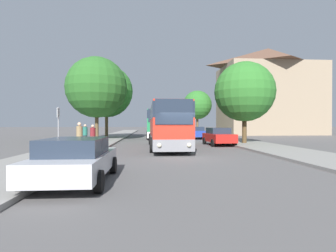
% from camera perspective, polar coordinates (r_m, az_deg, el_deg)
% --- Properties ---
extents(ground_plane, '(300.00, 300.00, 0.00)m').
position_cam_1_polar(ground_plane, '(15.30, 2.97, -6.51)').
color(ground_plane, '#565454').
rests_on(ground_plane, ground).
extents(sidewalk_left, '(4.00, 120.00, 0.15)m').
position_cam_1_polar(sidewalk_left, '(16.02, -22.87, -5.96)').
color(sidewalk_left, gray).
rests_on(sidewalk_left, ground_plane).
extents(sidewalk_right, '(4.00, 120.00, 0.15)m').
position_cam_1_polar(sidewalk_right, '(17.59, 26.35, -5.41)').
color(sidewalk_right, gray).
rests_on(sidewalk_right, ground_plane).
extents(building_right_background, '(16.19, 10.85, 15.42)m').
position_cam_1_polar(building_right_background, '(50.64, 20.96, 7.06)').
color(building_right_background, gray).
rests_on(building_right_background, ground_plane).
extents(bus_front, '(2.78, 11.32, 3.29)m').
position_cam_1_polar(bus_front, '(20.28, -0.31, 0.18)').
color(bus_front, gray).
rests_on(bus_front, ground_plane).
extents(bus_middle, '(3.12, 11.86, 3.54)m').
position_cam_1_polar(bus_middle, '(34.50, -2.06, 0.50)').
color(bus_middle, silver).
rests_on(bus_middle, ground_plane).
extents(bus_rear, '(3.09, 12.23, 3.43)m').
position_cam_1_polar(bus_rear, '(49.77, -2.48, 0.42)').
color(bus_rear, silver).
rests_on(bus_rear, ground_plane).
extents(parked_car_left_curb, '(2.14, 4.55, 1.41)m').
position_cam_1_polar(parked_car_left_curb, '(8.85, -19.36, -6.79)').
color(parked_car_left_curb, '#B7B7BC').
rests_on(parked_car_left_curb, ground_plane).
extents(parked_car_right_near, '(2.21, 4.20, 1.53)m').
position_cam_1_polar(parked_car_right_near, '(23.12, 10.95, -2.19)').
color(parked_car_right_near, red).
rests_on(parked_car_right_near, ground_plane).
extents(parked_car_right_far, '(2.10, 4.57, 1.50)m').
position_cam_1_polar(parked_car_right_far, '(33.01, 6.33, -1.41)').
color(parked_car_right_far, '#233D9E').
rests_on(parked_car_right_far, ground_plane).
extents(bus_stop_sign, '(0.08, 0.45, 2.76)m').
position_cam_1_polar(bus_stop_sign, '(17.81, -22.75, 0.42)').
color(bus_stop_sign, gray).
rests_on(bus_stop_sign, sidewalk_left).
extents(pedestrian_waiting_near, '(0.36, 0.36, 1.68)m').
position_cam_1_polar(pedestrian_waiting_near, '(21.74, -17.59, -1.84)').
color(pedestrian_waiting_near, '#23232D').
rests_on(pedestrian_waiting_near, sidewalk_left).
extents(pedestrian_waiting_far, '(0.36, 0.36, 1.81)m').
position_cam_1_polar(pedestrian_waiting_far, '(16.68, -18.72, -2.28)').
color(pedestrian_waiting_far, '#23232D').
rests_on(pedestrian_waiting_far, sidewalk_left).
extents(pedestrian_walking_back, '(0.36, 0.36, 1.66)m').
position_cam_1_polar(pedestrian_walking_back, '(18.49, -16.05, -2.26)').
color(pedestrian_walking_back, '#23232D').
rests_on(pedestrian_walking_back, sidewalk_left).
extents(tree_left_near, '(6.70, 6.70, 9.26)m').
position_cam_1_polar(tree_left_near, '(34.74, -13.24, 7.37)').
color(tree_left_near, brown).
rests_on(tree_left_near, sidewalk_left).
extents(tree_left_far, '(6.72, 6.72, 9.11)m').
position_cam_1_polar(tree_left_far, '(30.33, -15.27, 8.09)').
color(tree_left_far, brown).
rests_on(tree_left_far, sidewalk_left).
extents(tree_right_near, '(5.24, 5.24, 7.81)m').
position_cam_1_polar(tree_right_near, '(48.34, 6.40, 4.57)').
color(tree_right_near, brown).
rests_on(tree_right_near, sidewalk_right).
extents(tree_right_mid, '(5.36, 5.36, 7.28)m').
position_cam_1_polar(tree_right_mid, '(24.69, 16.31, 7.15)').
color(tree_right_mid, '#513D23').
rests_on(tree_right_mid, sidewalk_right).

